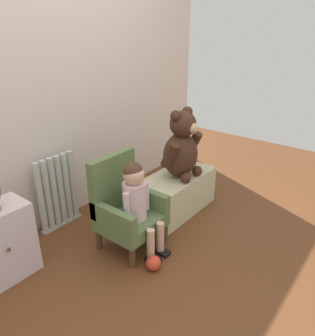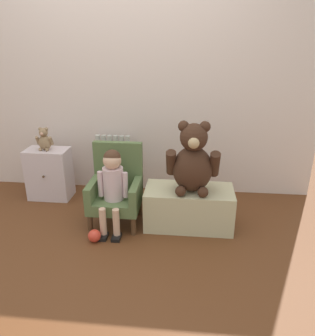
% 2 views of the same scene
% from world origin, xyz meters
% --- Properties ---
extents(ground_plane, '(6.00, 6.00, 0.00)m').
position_xyz_m(ground_plane, '(0.00, 0.00, 0.00)').
color(ground_plane, brown).
extents(back_wall, '(3.80, 0.05, 2.40)m').
position_xyz_m(back_wall, '(0.00, 1.24, 1.20)').
color(back_wall, beige).
rests_on(back_wall, ground_plane).
extents(radiator, '(0.37, 0.05, 0.62)m').
position_xyz_m(radiator, '(-0.13, 1.11, 0.31)').
color(radiator, '#B8BFB4').
rests_on(radiator, ground_plane).
extents(child_armchair, '(0.43, 0.40, 0.70)m').
position_xyz_m(child_armchair, '(0.03, 0.51, 0.31)').
color(child_armchair, '#546B3F').
rests_on(child_armchair, ground_plane).
extents(child_figure, '(0.25, 0.35, 0.69)m').
position_xyz_m(child_figure, '(0.03, 0.40, 0.45)').
color(child_figure, beige).
rests_on(child_figure, ground_plane).
extents(low_bench, '(0.75, 0.37, 0.34)m').
position_xyz_m(low_bench, '(0.67, 0.50, 0.17)').
color(low_bench, '#BFBB91').
rests_on(low_bench, ground_plane).
extents(large_teddy_bear, '(0.43, 0.30, 0.59)m').
position_xyz_m(large_teddy_bear, '(0.69, 0.47, 0.60)').
color(large_teddy_bear, '#3D2518').
rests_on(large_teddy_bear, low_bench).
extents(toy_ball, '(0.10, 0.10, 0.10)m').
position_xyz_m(toy_ball, '(-0.08, 0.16, 0.05)').
color(toy_ball, red).
rests_on(toy_ball, ground_plane).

